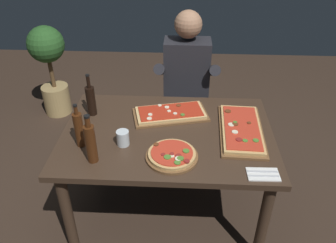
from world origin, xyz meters
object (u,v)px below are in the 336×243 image
(pizza_rectangular_front, at_px, (170,114))
(oil_bottle_amber, at_px, (91,100))
(vinegar_bottle_green, at_px, (79,129))
(potted_plant_corner, at_px, (50,64))
(diner_chair, at_px, (186,101))
(dining_table, at_px, (168,143))
(pizza_rectangular_left, at_px, (241,129))
(seated_diner, at_px, (186,82))
(tumbler_near_camera, at_px, (123,138))
(wine_bottle_dark, at_px, (91,143))
(pizza_round_far, at_px, (172,155))

(pizza_rectangular_front, height_order, oil_bottle_amber, oil_bottle_amber)
(vinegar_bottle_green, relative_size, potted_plant_corner, 0.30)
(diner_chair, xyz_separation_m, potted_plant_corner, (-1.43, 0.53, 0.10))
(dining_table, height_order, pizza_rectangular_left, pizza_rectangular_left)
(diner_chair, bearing_deg, seated_diner, -90.00)
(oil_bottle_amber, relative_size, potted_plant_corner, 0.32)
(tumbler_near_camera, height_order, seated_diner, seated_diner)
(dining_table, height_order, seated_diner, seated_diner)
(dining_table, bearing_deg, potted_plant_corner, 133.32)
(pizza_rectangular_front, distance_m, pizza_rectangular_left, 0.51)
(dining_table, relative_size, seated_diner, 1.05)
(pizza_rectangular_front, distance_m, wine_bottle_dark, 0.68)
(pizza_rectangular_front, distance_m, potted_plant_corner, 1.79)
(pizza_round_far, xyz_separation_m, oil_bottle_amber, (-0.59, 0.47, 0.10))
(vinegar_bottle_green, distance_m, seated_diner, 1.12)
(dining_table, bearing_deg, tumbler_near_camera, -150.98)
(wine_bottle_dark, xyz_separation_m, seated_diner, (0.55, 1.05, -0.13))
(potted_plant_corner, bearing_deg, wine_bottle_dark, -62.58)
(oil_bottle_amber, relative_size, vinegar_bottle_green, 1.05)
(pizza_round_far, bearing_deg, seated_diner, 85.45)
(pizza_rectangular_left, xyz_separation_m, pizza_round_far, (-0.45, -0.30, 0.00))
(pizza_rectangular_front, bearing_deg, wine_bottle_dark, -130.11)
(pizza_rectangular_left, distance_m, tumbler_near_camera, 0.78)
(tumbler_near_camera, distance_m, diner_chair, 1.12)
(dining_table, xyz_separation_m, pizza_rectangular_left, (0.49, 0.03, 0.12))
(potted_plant_corner, bearing_deg, diner_chair, -20.48)
(dining_table, bearing_deg, seated_diner, 80.72)
(vinegar_bottle_green, height_order, diner_chair, vinegar_bottle_green)
(pizza_rectangular_left, height_order, oil_bottle_amber, oil_bottle_amber)
(pizza_rectangular_left, xyz_separation_m, tumbler_near_camera, (-0.76, -0.18, 0.03))
(pizza_rectangular_left, relative_size, seated_diner, 0.46)
(seated_diner, bearing_deg, pizza_rectangular_front, -101.70)
(pizza_rectangular_left, distance_m, wine_bottle_dark, 0.98)
(wine_bottle_dark, height_order, vinegar_bottle_green, wine_bottle_dark)
(pizza_rectangular_front, bearing_deg, potted_plant_corner, 137.96)
(pizza_rectangular_front, relative_size, oil_bottle_amber, 1.81)
(seated_diner, height_order, potted_plant_corner, seated_diner)
(dining_table, distance_m, diner_chair, 0.88)
(seated_diner, bearing_deg, tumbler_near_camera, -113.88)
(wine_bottle_dark, bearing_deg, tumbler_near_camera, 47.19)
(wine_bottle_dark, bearing_deg, oil_bottle_amber, 103.74)
(dining_table, height_order, oil_bottle_amber, oil_bottle_amber)
(dining_table, distance_m, tumbler_near_camera, 0.34)
(pizza_rectangular_left, xyz_separation_m, diner_chair, (-0.37, 0.83, -0.27))
(wine_bottle_dark, distance_m, diner_chair, 1.35)
(pizza_rectangular_left, xyz_separation_m, potted_plant_corner, (-1.80, 1.36, -0.18))
(pizza_rectangular_front, distance_m, pizza_round_far, 0.47)
(vinegar_bottle_green, distance_m, diner_chair, 1.27)
(pizza_rectangular_left, bearing_deg, tumbler_near_camera, -166.77)
(pizza_round_far, xyz_separation_m, potted_plant_corner, (-1.35, 1.66, -0.18))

